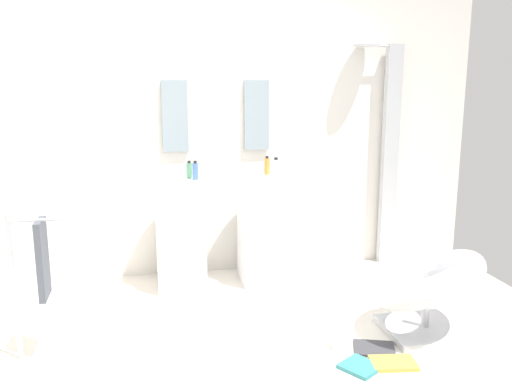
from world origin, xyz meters
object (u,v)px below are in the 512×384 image
at_px(shower_column, 388,151).
at_px(soap_bottle_amber, 267,166).
at_px(soap_bottle_green, 189,170).
at_px(magazine_ochre, 393,363).
at_px(magazine_charcoal, 374,349).
at_px(lounge_chair, 427,287).
at_px(pedestal_sink_left, 180,231).
at_px(magazine_teal, 360,367).
at_px(coffee_mug, 338,342).
at_px(soap_bottle_clear, 276,169).
at_px(towel_rack, 38,263).
at_px(pedestal_sink_right, 264,227).
at_px(soap_bottle_blue, 195,171).

distance_m(shower_column, soap_bottle_amber, 1.20).
height_order(soap_bottle_amber, soap_bottle_green, soap_bottle_amber).
bearing_deg(shower_column, soap_bottle_amber, -173.91).
distance_m(magazine_ochre, magazine_charcoal, 0.21).
height_order(lounge_chair, soap_bottle_green, soap_bottle_green).
bearing_deg(shower_column, pedestal_sink_left, -172.29).
bearing_deg(magazine_teal, coffee_mug, 65.66).
relative_size(magazine_ochre, soap_bottle_green, 1.87).
relative_size(soap_bottle_green, soap_bottle_clear, 0.80).
xyz_separation_m(towel_rack, coffee_mug, (1.87, -0.28, -0.57)).
relative_size(magazine_teal, magazine_ochre, 0.78).
bearing_deg(pedestal_sink_right, soap_bottle_blue, 179.18).
height_order(pedestal_sink_right, magazine_charcoal, pedestal_sink_right).
distance_m(towel_rack, soap_bottle_blue, 1.54).
relative_size(lounge_chair, magazine_teal, 5.14).
xyz_separation_m(pedestal_sink_left, magazine_charcoal, (1.16, -1.39, -0.47)).
distance_m(soap_bottle_blue, soap_bottle_green, 0.10).
height_order(towel_rack, magazine_teal, towel_rack).
relative_size(shower_column, magazine_ochre, 7.43).
height_order(pedestal_sink_left, pedestal_sink_right, same).
xyz_separation_m(magazine_teal, magazine_ochre, (0.22, -0.00, 0.00)).
xyz_separation_m(pedestal_sink_right, lounge_chair, (0.88, -1.23, -0.14)).
relative_size(pedestal_sink_left, shower_column, 0.50).
height_order(magazine_charcoal, soap_bottle_green, soap_bottle_green).
height_order(pedestal_sink_left, soap_bottle_clear, soap_bottle_clear).
bearing_deg(coffee_mug, magazine_teal, -80.65).
bearing_deg(soap_bottle_green, magazine_charcoal, -54.32).
distance_m(pedestal_sink_left, soap_bottle_green, 0.52).
distance_m(pedestal_sink_left, towel_rack, 1.40).
bearing_deg(soap_bottle_green, magazine_teal, -62.23).
relative_size(shower_column, soap_bottle_amber, 12.55).
xyz_separation_m(shower_column, magazine_ochre, (-0.77, -1.86, -1.06)).
relative_size(towel_rack, magazine_ochre, 3.44).
bearing_deg(pedestal_sink_right, towel_rack, -147.82).
bearing_deg(soap_bottle_clear, magazine_charcoal, -74.38).
height_order(pedestal_sink_right, shower_column, shower_column).
height_order(pedestal_sink_left, soap_bottle_blue, soap_bottle_blue).
distance_m(coffee_mug, soap_bottle_green, 1.89).
xyz_separation_m(lounge_chair, soap_bottle_amber, (-0.83, 1.37, 0.65)).
distance_m(shower_column, soap_bottle_green, 1.88).
bearing_deg(soap_bottle_clear, shower_column, 17.35).
height_order(magazine_charcoal, soap_bottle_blue, soap_bottle_blue).
bearing_deg(pedestal_sink_left, soap_bottle_clear, -7.01).
bearing_deg(soap_bottle_blue, towel_rack, -135.63).
xyz_separation_m(pedestal_sink_left, magazine_teal, (0.98, -1.59, -0.46)).
distance_m(pedestal_sink_right, soap_bottle_blue, 0.77).
xyz_separation_m(pedestal_sink_right, soap_bottle_clear, (0.08, -0.10, 0.52)).
xyz_separation_m(pedestal_sink_left, soap_bottle_green, (0.10, 0.09, 0.50)).
height_order(shower_column, coffee_mug, shower_column).
distance_m(pedestal_sink_left, shower_column, 2.07).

